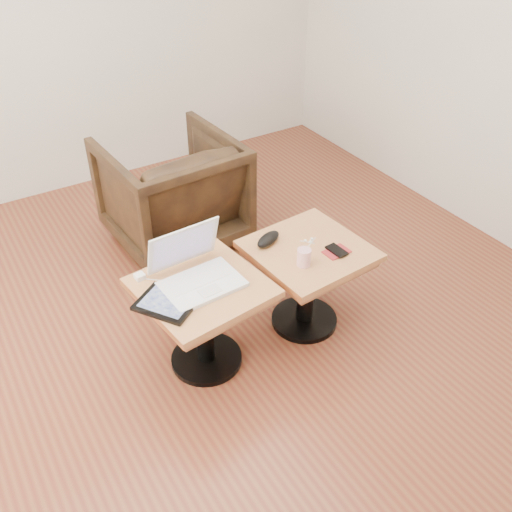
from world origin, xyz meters
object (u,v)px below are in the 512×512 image
laptop (196,272)px  striped_cup (304,257)px  side_table_left (203,305)px  armchair (172,192)px  side_table_right (308,268)px

laptop → striped_cup: size_ratio=4.25×
side_table_left → striped_cup: (0.50, -0.13, 0.17)m
side_table_left → armchair: (0.35, 1.10, -0.02)m
side_table_right → laptop: laptop is taller
laptop → side_table_right: bearing=-9.4°
side_table_left → laptop: (-0.00, 0.04, 0.18)m
laptop → striped_cup: laptop is taller
side_table_right → striped_cup: 0.23m
laptop → armchair: size_ratio=0.48×
armchair → side_table_left: bearing=69.2°
side_table_left → striped_cup: size_ratio=6.93×
side_table_right → laptop: 0.64m
side_table_right → armchair: (-0.25, 1.12, -0.02)m
side_table_right → armchair: size_ratio=0.75×
laptop → armchair: (0.35, 1.06, -0.20)m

